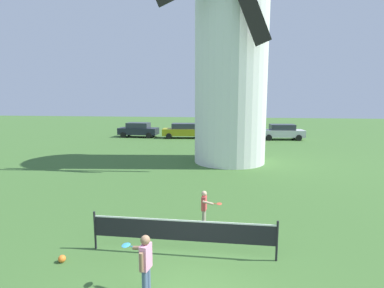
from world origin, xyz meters
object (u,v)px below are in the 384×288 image
object	(u,v)px
player_near	(145,262)
parked_car_silver	(282,132)
parked_car_black	(138,130)
parked_car_blue	(232,130)
windmill	(231,43)
tennis_net	(182,231)
parked_car_mustard	(184,130)
stray_ball	(62,259)
player_far	(205,206)

from	to	relation	value
player_near	parked_car_silver	bearing A→B (deg)	74.92
parked_car_black	parked_car_blue	world-z (taller)	same
windmill	tennis_net	size ratio (longest dim) A/B	3.11
parked_car_mustard	stray_ball	bearing A→B (deg)	-88.51
stray_ball	player_near	bearing A→B (deg)	-21.56
windmill	player_far	bearing A→B (deg)	-94.04
tennis_net	stray_ball	size ratio (longest dim) A/B	25.93
windmill	parked_car_silver	distance (m)	14.39
parked_car_blue	stray_ball	bearing A→B (deg)	-99.78
player_near	stray_ball	distance (m)	2.81
windmill	stray_ball	distance (m)	15.70
player_far	stray_ball	bearing A→B (deg)	-141.62
tennis_net	parked_car_black	world-z (taller)	parked_car_black
parked_car_blue	parked_car_silver	world-z (taller)	same
stray_ball	parked_car_black	distance (m)	25.37
player_far	stray_ball	xyz separation A→B (m)	(-3.48, -2.76, -0.58)
parked_car_silver	player_near	bearing A→B (deg)	-105.08
tennis_net	player_near	size ratio (longest dim) A/B	3.66
player_far	tennis_net	bearing A→B (deg)	-102.48
tennis_net	parked_car_black	xyz separation A→B (m)	(-8.72, 23.91, 0.13)
parked_car_black	parked_car_mustard	bearing A→B (deg)	-1.97
parked_car_black	parked_car_mustard	distance (m)	5.03
tennis_net	player_far	world-z (taller)	player_far
parked_car_black	parked_car_mustard	size ratio (longest dim) A/B	0.92
parked_car_black	parked_car_mustard	xyz separation A→B (m)	(5.03, -0.17, 0.00)
player_far	parked_car_black	world-z (taller)	parked_car_black
parked_car_mustard	parked_car_blue	size ratio (longest dim) A/B	1.04
stray_ball	tennis_net	bearing A→B (deg)	14.71
player_far	parked_car_mustard	distance (m)	22.17
player_far	parked_car_mustard	xyz separation A→B (m)	(-4.12, 21.78, 0.13)
windmill	stray_ball	bearing A→B (deg)	-107.81
windmill	tennis_net	distance (m)	14.19
parked_car_silver	stray_ball	bearing A→B (deg)	-110.96
parked_car_mustard	parked_car_silver	distance (m)	10.09
stray_ball	parked_car_black	bearing A→B (deg)	102.92
player_far	parked_car_silver	bearing A→B (deg)	74.77
tennis_net	parked_car_black	bearing A→B (deg)	110.04
player_far	parked_car_blue	size ratio (longest dim) A/B	0.27
player_near	parked_car_silver	xyz separation A→B (m)	(6.91, 25.66, 0.03)
tennis_net	parked_car_mustard	world-z (taller)	parked_car_mustard
player_far	parked_car_black	distance (m)	23.79
stray_ball	parked_car_blue	distance (m)	25.67
parked_car_silver	parked_car_mustard	bearing A→B (deg)	-179.33
parked_car_blue	tennis_net	bearing A→B (deg)	-93.06
tennis_net	parked_car_mustard	distance (m)	24.03
tennis_net	player_far	distance (m)	2.01
player_near	parked_car_black	distance (m)	26.99
tennis_net	player_near	distance (m)	1.88
parked_car_black	parked_car_blue	size ratio (longest dim) A/B	0.96
parked_car_blue	parked_car_silver	distance (m)	5.13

